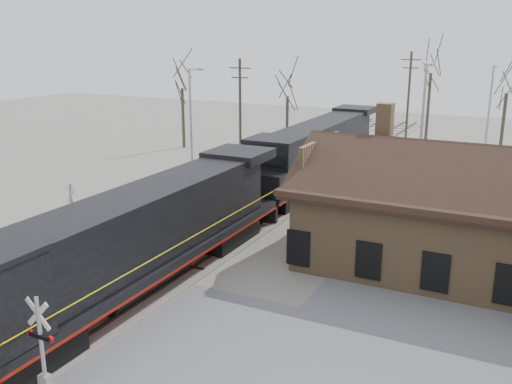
# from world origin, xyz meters

# --- Properties ---
(ground) EXTENTS (140.00, 140.00, 0.00)m
(ground) POSITION_xyz_m (0.00, 0.00, 0.00)
(ground) COLOR gray
(ground) RESTS_ON ground
(road) EXTENTS (60.00, 9.00, 0.03)m
(road) POSITION_xyz_m (0.00, 0.00, 0.01)
(road) COLOR slate
(road) RESTS_ON ground
(track_main) EXTENTS (3.40, 90.00, 0.24)m
(track_main) POSITION_xyz_m (0.00, 15.00, 0.07)
(track_main) COLOR gray
(track_main) RESTS_ON ground
(track_siding) EXTENTS (3.40, 90.00, 0.24)m
(track_siding) POSITION_xyz_m (-4.50, 15.00, 0.07)
(track_siding) COLOR gray
(track_siding) RESTS_ON ground
(depot) EXTENTS (15.20, 9.31, 7.90)m
(depot) POSITION_xyz_m (11.99, 12.00, 2.41)
(depot) COLOR #90704A
(depot) RESTS_ON ground
(locomotive_lead) EXTENTS (3.31, 22.15, 4.92)m
(locomotive_lead) POSITION_xyz_m (0.00, 2.06, 2.59)
(locomotive_lead) COLOR black
(locomotive_lead) RESTS_ON ground
(locomotive_trailing) EXTENTS (3.31, 22.15, 4.66)m
(locomotive_trailing) POSITION_xyz_m (0.00, 24.49, 2.59)
(locomotive_trailing) COLOR black
(locomotive_trailing) RESTS_ON ground
(crossbuck_near) EXTENTS (1.07, 0.28, 3.75)m
(crossbuck_near) POSITION_xyz_m (2.40, -5.21, 1.78)
(crossbuck_near) COLOR #A5A8AD
(crossbuck_near) RESTS_ON ground
(crossbuck_far) EXTENTS (1.11, 0.43, 3.99)m
(crossbuck_far) POSITION_xyz_m (-5.79, 4.64, 1.88)
(crossbuck_far) COLOR #A5A8AD
(crossbuck_far) RESTS_ON ground
(streetlight_a) EXTENTS (0.25, 2.04, 8.88)m
(streetlight_a) POSITION_xyz_m (-8.86, 20.86, 4.97)
(streetlight_a) COLOR #A5A8AD
(streetlight_a) RESTS_ON ground
(streetlight_b) EXTENTS (0.25, 2.04, 9.60)m
(streetlight_b) POSITION_xyz_m (8.42, 21.89, 5.34)
(streetlight_b) COLOR #A5A8AD
(streetlight_b) RESTS_ON ground
(streetlight_c) EXTENTS (0.25, 2.04, 8.86)m
(streetlight_c) POSITION_xyz_m (11.29, 36.13, 4.97)
(streetlight_c) COLOR #A5A8AD
(streetlight_c) RESTS_ON ground
(utility_pole_a) EXTENTS (2.00, 0.24, 9.39)m
(utility_pole_a) POSITION_xyz_m (-7.97, 27.14, 4.92)
(utility_pole_a) COLOR #382D23
(utility_pole_a) RESTS_ON ground
(utility_pole_b) EXTENTS (2.00, 0.24, 9.71)m
(utility_pole_b) POSITION_xyz_m (3.12, 42.35, 5.08)
(utility_pole_b) COLOR #382D23
(utility_pole_b) RESTS_ON ground
(tree_a) EXTENTS (4.05, 4.05, 9.93)m
(tree_a) POSITION_xyz_m (-17.50, 32.49, 7.06)
(tree_a) COLOR #382D23
(tree_a) RESTS_ON ground
(tree_b) EXTENTS (3.54, 3.54, 8.68)m
(tree_b) POSITION_xyz_m (-7.76, 36.83, 6.17)
(tree_b) COLOR #382D23
(tree_b) RESTS_ON ground
(tree_c) EXTENTS (4.86, 4.86, 11.92)m
(tree_c) POSITION_xyz_m (4.11, 48.14, 8.49)
(tree_c) COLOR #382D23
(tree_c) RESTS_ON ground
(tree_d) EXTENTS (4.00, 4.00, 9.80)m
(tree_d) POSITION_xyz_m (12.14, 42.61, 6.97)
(tree_d) COLOR #382D23
(tree_d) RESTS_ON ground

